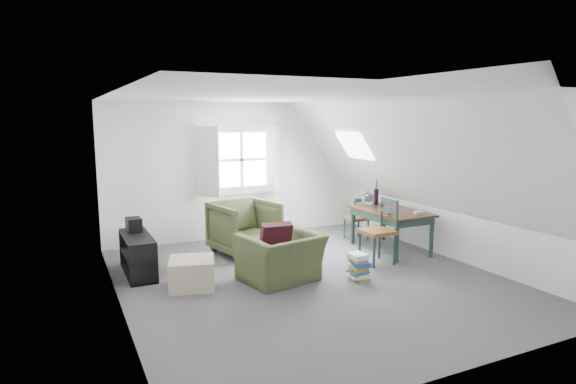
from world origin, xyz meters
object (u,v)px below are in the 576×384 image
media_shelf (138,257)px  dining_table (390,215)px  armchair_near (281,281)px  dining_chair_far (357,218)px  magazine_stack (359,267)px  dining_chair_near (379,230)px  armchair_far (245,253)px  ottoman (192,273)px

media_shelf → dining_table: bearing=-10.5°
armchair_near → dining_chair_far: bearing=-159.0°
armchair_near → magazine_stack: bearing=145.6°
armchair_near → magazine_stack: 1.10m
dining_chair_near → dining_chair_far: bearing=152.3°
dining_table → dining_chair_near: 0.78m
armchair_far → armchair_near: bearing=-103.4°
armchair_near → armchair_far: 1.48m
dining_table → magazine_stack: (-1.31, -1.01, -0.42)m
ottoman → dining_chair_far: size_ratio=0.72×
armchair_near → media_shelf: media_shelf is taller
dining_chair_near → magazine_stack: (-0.72, -0.51, -0.33)m
armchair_near → dining_chair_near: size_ratio=1.02×
ottoman → dining_chair_near: bearing=-3.8°
dining_table → magazine_stack: dining_table is taller
armchair_far → dining_chair_far: 2.20m
dining_chair_near → magazine_stack: bearing=-62.3°
armchair_near → ottoman: bearing=-24.8°
dining_chair_far → media_shelf: (-3.90, -0.26, -0.16)m
armchair_near → dining_chair_far: dining_chair_far is taller
armchair_far → ottoman: bearing=-147.0°
armchair_near → armchair_far: size_ratio=1.05×
media_shelf → magazine_stack: media_shelf is taller
dining_table → dining_chair_far: bearing=99.1°
magazine_stack → dining_chair_near: bearing=35.4°
ottoman → dining_chair_near: (2.88, -0.19, 0.32)m
armchair_near → dining_chair_far: size_ratio=1.25×
armchair_far → media_shelf: 1.81m
dining_chair_far → armchair_far: bearing=-8.5°
armchair_near → media_shelf: (-1.72, 1.12, 0.26)m
media_shelf → armchair_far: bearing=8.7°
dining_chair_far → ottoman: bearing=12.3°
dining_chair_near → ottoman: bearing=-101.6°
dining_chair_far → magazine_stack: 2.18m
armchair_far → media_shelf: (-1.75, -0.36, 0.26)m
armchair_near → ottoman: (-1.16, 0.28, 0.19)m
dining_table → dining_chair_far: size_ratio=1.72×
armchair_far → magazine_stack: bearing=-75.3°
armchair_far → dining_chair_far: bearing=-14.6°
armchair_near → dining_table: size_ratio=0.73×
dining_chair_near → media_shelf: bearing=-114.5°
dining_chair_far → media_shelf: 3.92m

